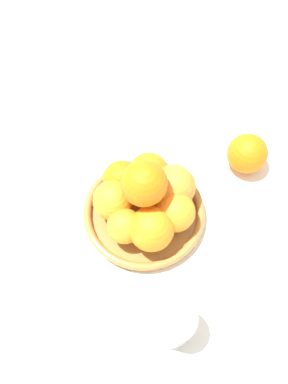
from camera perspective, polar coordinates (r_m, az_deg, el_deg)
ground_plane at (r=0.74m, az=0.00°, el=-3.56°), size 4.00×4.00×0.00m
fruit_bowl at (r=0.73m, az=0.00°, el=-3.11°), size 0.24×0.24×0.03m
orange_pile at (r=0.67m, az=0.40°, el=-0.57°), size 0.19×0.19×0.14m
stray_orange at (r=0.79m, az=15.44°, el=5.68°), size 0.08×0.08×0.08m
drinking_glass at (r=0.64m, az=4.37°, el=-19.29°), size 0.07×0.07×0.10m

